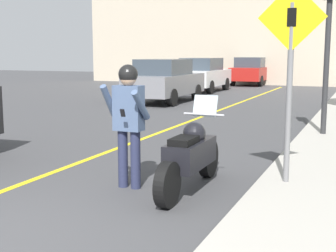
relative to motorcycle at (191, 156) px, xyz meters
name	(u,v)px	position (x,y,z in m)	size (l,w,h in m)	color
road_center_line	(141,139)	(-2.37, 3.23, -0.49)	(0.12, 36.00, 0.01)	yellow
building_backdrop	(300,16)	(-1.77, 23.23, 3.62)	(28.00, 1.20, 8.23)	beige
motorcycle	(191,156)	(0.00, 0.00, 0.00)	(0.62, 2.18, 1.27)	black
person_biker	(128,113)	(-0.84, -0.23, 0.57)	(0.59, 0.47, 1.74)	#282D4C
crossing_sign	(290,64)	(1.21, 0.55, 1.25)	(0.91, 0.08, 2.69)	slate
traffic_light	(329,17)	(1.33, 4.89, 2.18)	(0.26, 0.30, 3.67)	#2D2D30
parked_car_grey	(165,80)	(-5.12, 10.87, 0.36)	(1.88, 4.20, 1.68)	black
parked_car_white	(202,74)	(-5.50, 16.47, 0.36)	(1.88, 4.20, 1.68)	black
parked_car_red	(252,71)	(-4.40, 22.47, 0.36)	(1.88, 4.20, 1.68)	black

